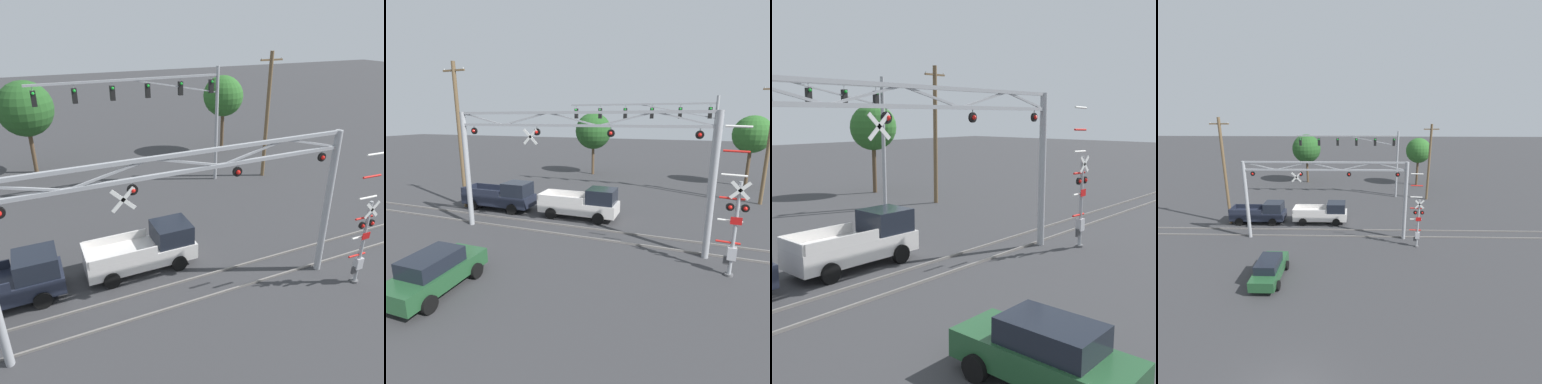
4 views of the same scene
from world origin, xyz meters
The scene contains 10 objects.
rail_track_near centered at (0.00, 16.32, 0.05)m, with size 80.00×0.08×0.10m, color gray.
rail_track_far centered at (0.00, 17.76, 0.05)m, with size 80.00×0.08×0.10m, color gray.
crossing_gantry centered at (-0.01, 16.04, 4.53)m, with size 14.19×0.32×7.00m.
crossing_signal_mast centered at (7.78, 14.49, 2.21)m, with size 1.25×0.35×6.40m.
traffic_signal_span centered at (4.02, 28.49, 6.10)m, with size 12.69×0.39×8.41m.
pickup_truck_lead centered at (-0.59, 19.67, 1.00)m, with size 5.35×2.11×2.14m.
pickup_truck_following centered at (-6.90, 19.56, 1.00)m, with size 5.37×2.11×2.14m.
utility_pole_right centered at (11.52, 27.60, 4.80)m, with size 1.80×0.28×9.31m.
background_tree_beyond_span centered at (-4.85, 35.67, 5.13)m, with size 4.20×4.20×7.25m.
background_tree_far_left_verge centered at (11.52, 34.44, 5.09)m, with size 3.58×3.58×6.91m.
Camera 1 is at (-4.98, 4.63, 11.10)m, focal length 35.00 mm.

